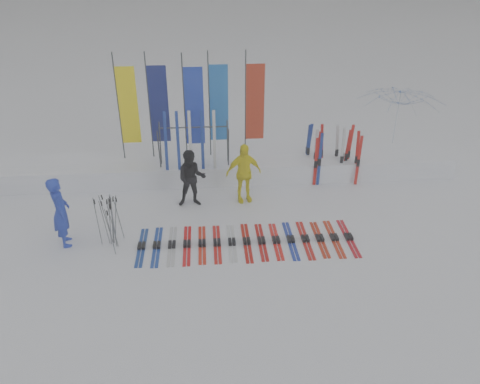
{
  "coord_description": "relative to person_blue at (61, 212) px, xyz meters",
  "views": [
    {
      "loc": [
        -0.61,
        -8.61,
        6.45
      ],
      "look_at": [
        0.2,
        1.6,
        1.0
      ],
      "focal_mm": 35.0,
      "sensor_mm": 36.0,
      "label": 1
    }
  ],
  "objects": [
    {
      "name": "ski_rack",
      "position": [
        3.12,
        3.04,
        0.5
      ],
      "size": [
        2.04,
        0.8,
        1.23
      ],
      "color": "#383A3F",
      "rests_on": "ground"
    },
    {
      "name": "tent_canopy",
      "position": [
        9.73,
        4.33,
        0.35
      ],
      "size": [
        2.81,
        2.86,
        2.45
      ],
      "primitive_type": "imported",
      "rotation": [
        0.0,
        0.0,
        0.05
      ],
      "color": "white",
      "rests_on": "ground"
    },
    {
      "name": "upright_skis",
      "position": [
        7.24,
        3.0,
        -0.07
      ],
      "size": [
        1.41,
        1.1,
        1.7
      ],
      "color": "silver",
      "rests_on": "ground"
    },
    {
      "name": "ground",
      "position": [
        4.07,
        -1.16,
        -0.88
      ],
      "size": [
        120.0,
        120.0,
        0.0
      ],
      "primitive_type": "plane",
      "color": "white",
      "rests_on": "ground"
    },
    {
      "name": "person_black",
      "position": [
        3.04,
        1.67,
        -0.07
      ],
      "size": [
        0.81,
        0.64,
        1.62
      ],
      "primitive_type": "imported",
      "rotation": [
        0.0,
        0.0,
        0.03
      ],
      "color": "black",
      "rests_on": "ground"
    },
    {
      "name": "snow_bank",
      "position": [
        4.07,
        3.44,
        -0.58
      ],
      "size": [
        14.0,
        1.6,
        0.6
      ],
      "primitive_type": "cube",
      "color": "white",
      "rests_on": "ground"
    },
    {
      "name": "ski_row",
      "position": [
        4.37,
        -0.33,
        -0.85
      ],
      "size": [
        5.24,
        1.7,
        0.07
      ],
      "color": "navy",
      "rests_on": "ground"
    },
    {
      "name": "pole_cluster",
      "position": [
        1.13,
        -0.07,
        -0.28
      ],
      "size": [
        0.57,
        0.86,
        1.25
      ],
      "color": "#595B60",
      "rests_on": "ground"
    },
    {
      "name": "feather_flags",
      "position": [
        3.05,
        3.7,
        1.36
      ],
      "size": [
        4.32,
        0.3,
        3.2
      ],
      "color": "#383A3F",
      "rests_on": "ground"
    },
    {
      "name": "person_blue",
      "position": [
        0.0,
        0.0,
        0.0
      ],
      "size": [
        0.6,
        0.74,
        1.76
      ],
      "primitive_type": "imported",
      "rotation": [
        0.0,
        0.0,
        1.89
      ],
      "color": "#1E33AF",
      "rests_on": "ground"
    },
    {
      "name": "person_yellow",
      "position": [
        4.47,
        1.82,
        -0.03
      ],
      "size": [
        1.06,
        0.6,
        1.71
      ],
      "primitive_type": "imported",
      "rotation": [
        0.0,
        0.0,
        0.19
      ],
      "color": "#F9EF10",
      "rests_on": "ground"
    }
  ]
}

